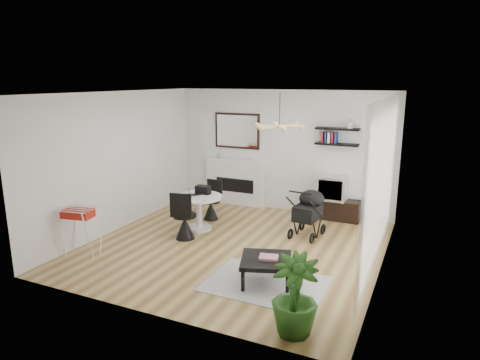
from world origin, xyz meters
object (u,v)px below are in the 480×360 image
at_px(drying_rack, 81,230).
at_px(crt_tv, 333,187).
at_px(stroller, 309,214).
at_px(potted_plant, 295,296).
at_px(fireplace, 236,176).
at_px(tv_console, 333,209).
at_px(coffee_table, 266,261).
at_px(dining_table, 199,207).

bearing_deg(drying_rack, crt_tv, 37.00).
height_order(stroller, potted_plant, potted_plant).
relative_size(fireplace, tv_console, 1.88).
height_order(drying_rack, stroller, stroller).
bearing_deg(coffee_table, crt_tv, 86.68).
relative_size(tv_console, drying_rack, 1.36).
bearing_deg(dining_table, fireplace, 92.31).
height_order(crt_tv, coffee_table, crt_tv).
bearing_deg(dining_table, stroller, 15.56).
relative_size(fireplace, drying_rack, 2.56).
height_order(dining_table, stroller, stroller).
height_order(fireplace, coffee_table, fireplace).
xyz_separation_m(tv_console, potted_plant, (0.55, -4.43, 0.27)).
bearing_deg(crt_tv, coffee_table, -93.32).
relative_size(fireplace, dining_table, 2.30).
xyz_separation_m(drying_rack, potted_plant, (3.97, -0.71, 0.04)).
relative_size(drying_rack, stroller, 0.87).
relative_size(tv_console, potted_plant, 1.19).
xyz_separation_m(fireplace, drying_rack, (-1.08, -3.85, -0.24)).
distance_m(tv_console, coffee_table, 3.38).
bearing_deg(tv_console, potted_plant, -82.97).
xyz_separation_m(drying_rack, coffee_table, (3.21, 0.35, -0.10)).
xyz_separation_m(fireplace, stroller, (2.15, -1.33, -0.27)).
relative_size(dining_table, coffee_table, 1.02).
bearing_deg(fireplace, dining_table, -87.69).
height_order(crt_tv, stroller, stroller).
bearing_deg(coffee_table, stroller, 89.49).
relative_size(stroller, coffee_table, 1.06).
bearing_deg(dining_table, potted_plant, -43.32).
relative_size(dining_table, stroller, 0.96).
distance_m(crt_tv, potted_plant, 4.46).
relative_size(stroller, potted_plant, 1.00).
bearing_deg(crt_tv, stroller, -98.36).
distance_m(tv_console, crt_tv, 0.47).
height_order(crt_tv, dining_table, crt_tv).
height_order(tv_console, drying_rack, drying_rack).
xyz_separation_m(fireplace, tv_console, (2.34, -0.13, -0.47)).
bearing_deg(coffee_table, drying_rack, -173.84).
bearing_deg(fireplace, tv_console, -3.29).
height_order(fireplace, tv_console, fireplace).
bearing_deg(tv_console, coffee_table, -93.66).
height_order(crt_tv, potted_plant, potted_plant).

